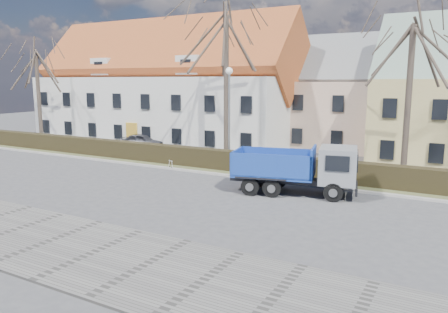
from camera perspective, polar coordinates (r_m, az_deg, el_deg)
The scene contains 14 objects.
ground at distance 23.64m, azimuth -5.52°, elevation -4.62°, with size 120.00×120.00×0.00m, color #454547.
sidewalk_near at distance 17.67m, azimuth -21.71°, elevation -10.25°, with size 80.00×5.00×0.08m, color slate.
curb_far at distance 27.42m, azimuth -0.02°, elevation -2.41°, with size 80.00×0.30×0.12m, color #9D9893.
grass_strip at distance 28.80m, azimuth 1.54°, elevation -1.84°, with size 80.00×3.00×0.10m, color #4A502D.
hedge at distance 28.51m, azimuth 1.36°, elevation -0.73°, with size 60.00×0.90×1.30m, color black.
building_white at distance 43.49m, azimuth -7.69°, elevation 8.30°, with size 26.80×10.80×9.50m, color silver, non-canonical shape.
building_pink at distance 39.85m, azimuth 16.17°, elevation 6.78°, with size 10.80×8.80×8.00m, color tan, non-canonical shape.
tree_0 at distance 44.47m, azimuth -23.09°, elevation 7.90°, with size 7.20×7.20×9.90m, color #3C3129, non-canonical shape.
tree_1 at distance 31.17m, azimuth 0.29°, elevation 10.67°, with size 9.20×9.20×12.65m, color #3C3129, non-canonical shape.
tree_2 at distance 27.43m, azimuth 23.03°, elevation 8.27°, with size 8.00×8.00×11.00m, color #3C3129, non-canonical shape.
dump_truck at distance 23.18m, azimuth 8.61°, elevation -1.59°, with size 6.67×2.48×2.67m, color navy, non-canonical shape.
streetlight at distance 29.45m, azimuth 0.67°, elevation 5.07°, with size 0.54×0.54×6.85m, color gray, non-canonical shape.
cart_frame at distance 29.84m, azimuth -7.18°, elevation -0.95°, with size 0.72×0.41×0.66m, color silver, non-canonical shape.
parked_car_a at distance 38.66m, azimuth -10.57°, elevation 1.97°, with size 1.60×3.98×1.36m, color #313238.
Camera 1 is at (13.14, -18.74, 5.92)m, focal length 35.00 mm.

